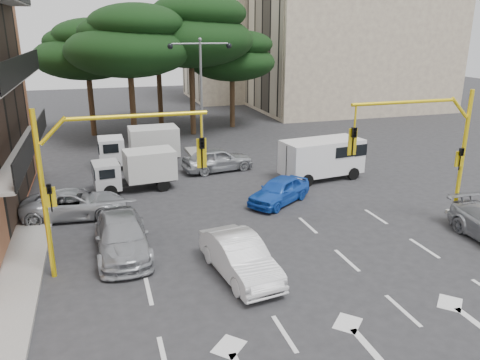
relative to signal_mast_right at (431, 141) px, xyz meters
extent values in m
plane|color=#28282B|center=(-6.80, -1.99, -3.88)|extent=(120.00, 120.00, 0.00)
cube|color=gray|center=(-6.80, 14.01, -3.81)|extent=(1.40, 6.00, 0.15)
cube|color=black|center=(-17.24, 6.01, 2.12)|extent=(0.12, 14.72, 11.20)
cube|color=tan|center=(13.20, 30.01, 5.12)|extent=(20.00, 12.00, 18.00)
cube|color=black|center=(3.14, 30.01, 4.62)|extent=(0.12, 11.04, 16.20)
cube|color=tan|center=(6.20, 42.01, 4.12)|extent=(16.00, 12.00, 16.00)
cube|color=black|center=(-1.86, 42.01, 3.62)|extent=(0.12, 11.04, 14.20)
cylinder|color=#382616|center=(-10.80, 20.01, -1.41)|extent=(0.44, 0.44, 4.95)
ellipsoid|color=black|center=(-10.80, 20.01, 3.05)|extent=(9.15, 9.15, 3.87)
ellipsoid|color=black|center=(-10.20, 19.61, 4.92)|extent=(6.86, 6.86, 2.86)
ellipsoid|color=black|center=(-11.30, 20.31, 4.37)|extent=(6.07, 6.07, 2.64)
cylinder|color=#382616|center=(-5.80, 22.01, -1.18)|extent=(0.44, 0.44, 5.40)
ellipsoid|color=black|center=(-5.80, 22.01, 3.68)|extent=(9.98, 9.98, 4.22)
ellipsoid|color=black|center=(-5.20, 21.61, 5.72)|extent=(7.49, 7.49, 3.12)
ellipsoid|color=black|center=(-6.30, 22.31, 5.12)|extent=(6.62, 6.62, 2.88)
cylinder|color=#382616|center=(-13.80, 24.01, -1.63)|extent=(0.44, 0.44, 4.50)
ellipsoid|color=black|center=(-13.80, 24.01, 2.42)|extent=(8.32, 8.32, 3.52)
ellipsoid|color=black|center=(-13.20, 23.61, 4.12)|extent=(6.24, 6.24, 2.60)
ellipsoid|color=black|center=(-14.30, 24.31, 3.62)|extent=(5.52, 5.52, 2.40)
cylinder|color=#382616|center=(-1.80, 24.01, -1.86)|extent=(0.44, 0.44, 4.05)
ellipsoid|color=black|center=(-1.80, 24.01, 1.79)|extent=(7.49, 7.49, 3.17)
ellipsoid|color=black|center=(-1.20, 23.61, 3.32)|extent=(5.62, 5.62, 2.34)
ellipsoid|color=black|center=(-2.30, 24.31, 2.87)|extent=(4.97, 4.97, 2.16)
cylinder|color=#382616|center=(-7.80, 27.01, -1.41)|extent=(0.44, 0.44, 4.95)
ellipsoid|color=black|center=(-7.80, 27.01, 3.05)|extent=(9.15, 9.15, 3.87)
ellipsoid|color=black|center=(-7.20, 26.61, 4.92)|extent=(6.86, 6.86, 2.86)
ellipsoid|color=black|center=(-8.30, 27.31, 4.37)|extent=(6.07, 6.07, 2.64)
cylinder|color=yellow|center=(1.80, 0.01, -0.88)|extent=(0.18, 0.18, 6.00)
cylinder|color=yellow|center=(1.25, 0.01, 1.37)|extent=(0.95, 0.14, 0.95)
cylinder|color=yellow|center=(-1.50, 0.01, 1.72)|extent=(4.80, 0.14, 0.14)
cylinder|color=yellow|center=(-3.70, 0.01, 1.27)|extent=(0.08, 0.08, 0.90)
imported|color=black|center=(-3.70, 0.01, 0.22)|extent=(0.20, 0.24, 1.20)
cube|color=yellow|center=(-3.70, 0.09, 0.22)|extent=(0.36, 0.06, 1.10)
imported|color=black|center=(1.58, -0.14, -0.88)|extent=(0.16, 0.20, 1.00)
cube|color=yellow|center=(1.58, -0.04, -0.88)|extent=(0.35, 0.08, 0.70)
cylinder|color=yellow|center=(-15.40, 0.01, -0.88)|extent=(0.18, 0.18, 6.00)
cylinder|color=yellow|center=(-14.85, 0.01, 1.37)|extent=(0.95, 0.14, 0.95)
cylinder|color=yellow|center=(-12.10, 0.01, 1.72)|extent=(4.80, 0.14, 0.14)
cylinder|color=yellow|center=(-9.90, 0.01, 1.27)|extent=(0.08, 0.08, 0.90)
imported|color=black|center=(-9.90, 0.01, 0.22)|extent=(0.20, 0.24, 1.20)
cube|color=yellow|center=(-9.90, 0.09, 0.22)|extent=(0.36, 0.06, 1.10)
imported|color=black|center=(-15.18, -0.14, -0.88)|extent=(0.16, 0.20, 1.00)
cube|color=yellow|center=(-15.18, -0.04, -0.88)|extent=(0.35, 0.08, 0.70)
cylinder|color=slate|center=(-6.80, 14.01, 0.02)|extent=(0.16, 0.16, 7.50)
cylinder|color=slate|center=(-7.70, 14.01, 3.67)|extent=(1.80, 0.10, 0.10)
sphere|color=black|center=(-8.70, 14.01, 3.52)|extent=(0.36, 0.36, 0.36)
cylinder|color=slate|center=(-5.90, 14.01, 3.67)|extent=(1.80, 0.10, 0.10)
sphere|color=black|center=(-4.90, 14.01, 3.52)|extent=(0.36, 0.36, 0.36)
sphere|color=slate|center=(-6.80, 14.01, 3.92)|extent=(0.24, 0.24, 0.24)
imported|color=silver|center=(-9.04, -1.86, -3.17)|extent=(2.10, 4.52, 1.43)
imported|color=blue|center=(-4.98, 4.58, -3.22)|extent=(4.09, 3.50, 1.33)
imported|color=#9B9DA2|center=(-12.93, 1.18, -3.17)|extent=(2.09, 4.95, 1.43)
imported|color=#B0B3B8|center=(-14.80, 5.64, -3.23)|extent=(4.88, 2.58, 1.31)
imported|color=#A8ACB1|center=(-6.53, 10.98, -3.14)|extent=(4.57, 2.34, 1.49)
camera|label=1|loc=(-13.42, -16.12, 4.52)|focal=35.00mm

